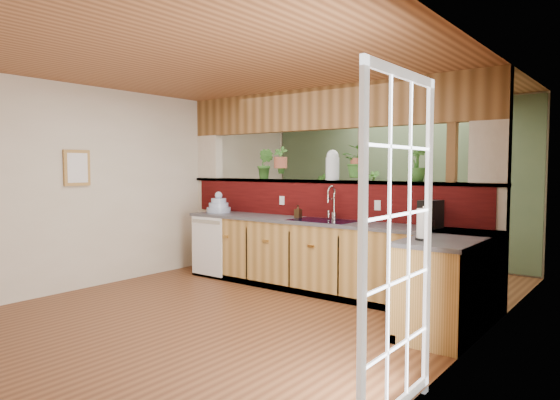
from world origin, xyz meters
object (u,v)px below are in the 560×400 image
Objects in this scene: soap_dispenser at (298,211)px; shelving_console at (344,229)px; faucet at (332,201)px; paper_towel at (423,225)px; coffee_maker at (430,216)px; dish_stack at (219,206)px; glass_jar at (332,165)px.

soap_dispenser reaches higher than shelving_console.
paper_towel is (1.59, -1.02, -0.09)m from faucet.
faucet reaches higher than soap_dispenser.
coffee_maker is 1.00× the size of paper_towel.
dish_stack is 0.22× the size of shelving_console.
soap_dispenser is at bearing -136.44° from glass_jar.
glass_jar reaches higher than paper_towel.
faucet reaches higher than dish_stack.
glass_jar is at bearing 12.32° from dish_stack.
glass_jar is at bearing 178.99° from coffee_maker.
soap_dispenser is at bearing -168.61° from coffee_maker.
soap_dispenser is 2.34m from shelving_console.
faucet is 1.33m from coffee_maker.
glass_jar is (1.70, 0.37, 0.59)m from dish_stack.
paper_towel is at bearing -14.15° from dish_stack.
soap_dispenser is (-0.46, -0.10, -0.15)m from faucet.
shelving_console is (-0.60, 2.21, -0.48)m from soap_dispenser.
glass_jar reaches higher than dish_stack.
dish_stack is (-1.83, -0.16, -0.14)m from faucet.
soap_dispenser is at bearing -168.26° from faucet.
glass_jar is at bearing -72.36° from shelving_console.
soap_dispenser is at bearing -83.19° from shelving_console.
faucet is at bearing -173.38° from coffee_maker.
coffee_maker is (1.32, -0.15, -0.09)m from faucet.
dish_stack is 2.07× the size of soap_dispenser.
glass_jar is (-1.72, 1.23, 0.55)m from paper_towel.
faucet is 2.54× the size of soap_dispenser.
shelving_console is (-0.93, 1.90, -1.09)m from glass_jar.
paper_towel reaches higher than shelving_console.
paper_towel is 4.14m from shelving_console.
faucet is 0.52m from glass_jar.
dish_stack is at bearing -177.47° from soap_dispenser.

